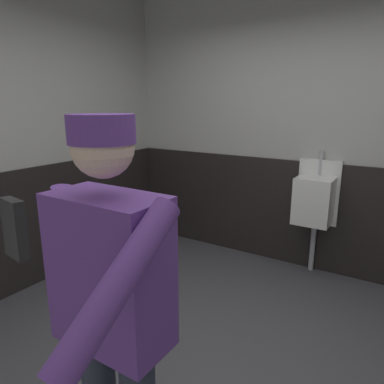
% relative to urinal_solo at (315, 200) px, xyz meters
% --- Properties ---
extents(ground_plane, '(4.59, 4.26, 0.04)m').
position_rel_urinal_solo_xyz_m(ground_plane, '(-0.19, -1.67, -0.80)').
color(ground_plane, '#4C4C51').
extents(wall_back, '(4.59, 0.12, 2.88)m').
position_rel_urinal_solo_xyz_m(wall_back, '(-0.19, 0.22, 0.66)').
color(wall_back, '#B2B2AD').
rests_on(wall_back, ground_plane).
extents(wall_left, '(0.12, 4.26, 2.88)m').
position_rel_urinal_solo_xyz_m(wall_left, '(-2.24, -1.67, 0.66)').
color(wall_left, '#B2B2AD').
rests_on(wall_left, ground_plane).
extents(wainscot_band_back, '(3.99, 0.03, 1.12)m').
position_rel_urinal_solo_xyz_m(wainscot_band_back, '(-0.19, 0.14, -0.22)').
color(wainscot_band_back, black).
rests_on(wainscot_band_back, ground_plane).
extents(wainscot_band_left, '(0.03, 3.66, 1.12)m').
position_rel_urinal_solo_xyz_m(wainscot_band_left, '(-2.16, -1.67, -0.22)').
color(wainscot_band_left, black).
rests_on(wainscot_band_left, ground_plane).
extents(urinal_solo, '(0.40, 0.34, 1.24)m').
position_rel_urinal_solo_xyz_m(urinal_solo, '(0.00, 0.00, 0.00)').
color(urinal_solo, white).
rests_on(urinal_solo, ground_plane).
extents(person, '(0.67, 0.60, 1.65)m').
position_rel_urinal_solo_xyz_m(person, '(-0.15, -2.56, 0.19)').
color(person, '#2D3342').
rests_on(person, ground_plane).
extents(cell_phone, '(0.06, 0.03, 0.11)m').
position_rel_urinal_solo_xyz_m(cell_phone, '(0.16, -3.07, 0.69)').
color(cell_phone, black).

